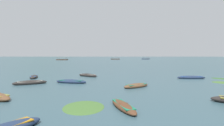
{
  "coord_description": "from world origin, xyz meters",
  "views": [
    {
      "loc": [
        -1.9,
        -4.91,
        3.32
      ],
      "look_at": [
        1.05,
        53.94,
        0.95
      ],
      "focal_mm": 27.71,
      "sensor_mm": 36.0,
      "label": 1
    }
  ],
  "objects_px": {
    "rowboat_10": "(71,82)",
    "rowboat_11": "(123,106)",
    "ferry_2": "(115,59)",
    "ferry_0": "(62,60)",
    "ferry_1": "(146,59)",
    "rowboat_2": "(136,86)",
    "rowboat_3": "(191,77)",
    "rowboat_9": "(30,83)",
    "rowboat_7": "(34,77)",
    "rowboat_5": "(88,75)"
  },
  "relations": [
    {
      "from": "rowboat_10",
      "to": "rowboat_11",
      "type": "relative_size",
      "value": 1.12
    },
    {
      "from": "rowboat_10",
      "to": "ferry_2",
      "type": "relative_size",
      "value": 0.46
    },
    {
      "from": "rowboat_10",
      "to": "ferry_2",
      "type": "bearing_deg",
      "value": 83.91
    },
    {
      "from": "rowboat_10",
      "to": "ferry_0",
      "type": "relative_size",
      "value": 0.43
    },
    {
      "from": "ferry_0",
      "to": "ferry_1",
      "type": "xyz_separation_m",
      "value": [
        76.65,
        31.37,
        0.0
      ]
    },
    {
      "from": "rowboat_2",
      "to": "ferry_0",
      "type": "distance_m",
      "value": 129.91
    },
    {
      "from": "rowboat_10",
      "to": "rowboat_2",
      "type": "bearing_deg",
      "value": -23.96
    },
    {
      "from": "rowboat_3",
      "to": "rowboat_10",
      "type": "height_order",
      "value": "rowboat_10"
    },
    {
      "from": "rowboat_10",
      "to": "ferry_1",
      "type": "height_order",
      "value": "ferry_1"
    },
    {
      "from": "rowboat_2",
      "to": "rowboat_9",
      "type": "distance_m",
      "value": 12.44
    },
    {
      "from": "rowboat_3",
      "to": "ferry_2",
      "type": "xyz_separation_m",
      "value": [
        -1.31,
        143.28,
        0.28
      ]
    },
    {
      "from": "rowboat_7",
      "to": "ferry_0",
      "type": "xyz_separation_m",
      "value": [
        -22.96,
        116.01,
        0.28
      ]
    },
    {
      "from": "rowboat_9",
      "to": "ferry_2",
      "type": "bearing_deg",
      "value": 82.15
    },
    {
      "from": "rowboat_2",
      "to": "ferry_1",
      "type": "height_order",
      "value": "ferry_1"
    },
    {
      "from": "rowboat_10",
      "to": "rowboat_11",
      "type": "bearing_deg",
      "value": -63.71
    },
    {
      "from": "ferry_0",
      "to": "ferry_2",
      "type": "xyz_separation_m",
      "value": [
        45.16,
        25.37,
        0.0
      ]
    },
    {
      "from": "rowboat_9",
      "to": "rowboat_10",
      "type": "xyz_separation_m",
      "value": [
        4.68,
        0.71,
        -0.01
      ]
    },
    {
      "from": "rowboat_2",
      "to": "rowboat_7",
      "type": "height_order",
      "value": "rowboat_7"
    },
    {
      "from": "rowboat_9",
      "to": "rowboat_11",
      "type": "relative_size",
      "value": 1.05
    },
    {
      "from": "rowboat_11",
      "to": "rowboat_5",
      "type": "bearing_deg",
      "value": 102.34
    },
    {
      "from": "rowboat_3",
      "to": "ferry_2",
      "type": "distance_m",
      "value": 143.29
    },
    {
      "from": "rowboat_9",
      "to": "ferry_0",
      "type": "distance_m",
      "value": 124.42
    },
    {
      "from": "rowboat_11",
      "to": "rowboat_10",
      "type": "bearing_deg",
      "value": 116.29
    },
    {
      "from": "rowboat_11",
      "to": "ferry_0",
      "type": "distance_m",
      "value": 136.33
    },
    {
      "from": "rowboat_7",
      "to": "rowboat_11",
      "type": "xyz_separation_m",
      "value": [
        11.81,
        -15.81,
        -0.03
      ]
    },
    {
      "from": "rowboat_10",
      "to": "ferry_1",
      "type": "xyz_separation_m",
      "value": [
        47.12,
        152.57,
        0.28
      ]
    },
    {
      "from": "rowboat_9",
      "to": "rowboat_11",
      "type": "bearing_deg",
      "value": -44.95
    },
    {
      "from": "rowboat_11",
      "to": "ferry_1",
      "type": "xyz_separation_m",
      "value": [
        41.87,
        163.19,
        0.31
      ]
    },
    {
      "from": "rowboat_11",
      "to": "rowboat_7",
      "type": "bearing_deg",
      "value": 126.76
    },
    {
      "from": "rowboat_10",
      "to": "ferry_2",
      "type": "xyz_separation_m",
      "value": [
        15.63,
        146.57,
        0.28
      ]
    },
    {
      "from": "rowboat_3",
      "to": "ferry_1",
      "type": "xyz_separation_m",
      "value": [
        30.18,
        149.28,
        0.28
      ]
    },
    {
      "from": "ferry_1",
      "to": "ferry_2",
      "type": "bearing_deg",
      "value": -169.21
    },
    {
      "from": "rowboat_10",
      "to": "ferry_1",
      "type": "bearing_deg",
      "value": 72.84
    },
    {
      "from": "rowboat_2",
      "to": "rowboat_10",
      "type": "distance_m",
      "value": 8.19
    },
    {
      "from": "rowboat_7",
      "to": "rowboat_11",
      "type": "height_order",
      "value": "rowboat_7"
    },
    {
      "from": "rowboat_9",
      "to": "ferry_2",
      "type": "height_order",
      "value": "ferry_2"
    },
    {
      "from": "rowboat_2",
      "to": "ferry_2",
      "type": "bearing_deg",
      "value": 86.89
    },
    {
      "from": "rowboat_11",
      "to": "rowboat_9",
      "type": "bearing_deg",
      "value": 135.05
    },
    {
      "from": "rowboat_2",
      "to": "rowboat_3",
      "type": "height_order",
      "value": "rowboat_3"
    },
    {
      "from": "rowboat_5",
      "to": "ferry_2",
      "type": "relative_size",
      "value": 0.42
    },
    {
      "from": "rowboat_2",
      "to": "rowboat_11",
      "type": "relative_size",
      "value": 0.91
    },
    {
      "from": "rowboat_3",
      "to": "rowboat_11",
      "type": "distance_m",
      "value": 18.17
    },
    {
      "from": "rowboat_9",
      "to": "ferry_0",
      "type": "relative_size",
      "value": 0.4
    },
    {
      "from": "rowboat_3",
      "to": "rowboat_2",
      "type": "bearing_deg",
      "value": -145.0
    },
    {
      "from": "ferry_0",
      "to": "rowboat_7",
      "type": "bearing_deg",
      "value": -78.8
    },
    {
      "from": "rowboat_2",
      "to": "rowboat_7",
      "type": "bearing_deg",
      "value": 148.77
    },
    {
      "from": "rowboat_11",
      "to": "ferry_0",
      "type": "bearing_deg",
      "value": 104.78
    },
    {
      "from": "rowboat_2",
      "to": "ferry_2",
      "type": "relative_size",
      "value": 0.37
    },
    {
      "from": "ferry_0",
      "to": "rowboat_9",
      "type": "bearing_deg",
      "value": -78.48
    },
    {
      "from": "rowboat_5",
      "to": "rowboat_3",
      "type": "bearing_deg",
      "value": -12.82
    }
  ]
}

